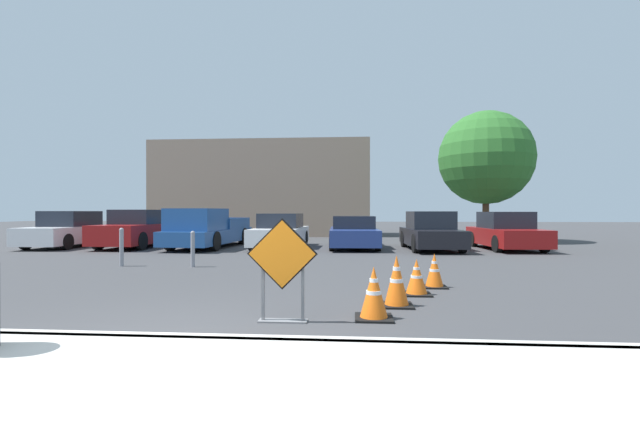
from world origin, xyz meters
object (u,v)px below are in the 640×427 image
at_px(traffic_cone_second, 397,281).
at_px(road_closed_sign, 282,265).
at_px(pickup_truck, 206,230).
at_px(parked_car_third, 281,232).
at_px(traffic_cone_third, 417,277).
at_px(traffic_cone_nearest, 374,293).
at_px(bollard_second, 122,246).
at_px(parked_car_nearest, 70,230).
at_px(parked_car_sixth, 506,232).
at_px(parked_car_second, 139,230).
at_px(parked_car_fourth, 354,233).
at_px(traffic_cone_fourth, 434,271).
at_px(bollard_nearest, 193,248).
at_px(parked_car_fifth, 431,232).

bearing_deg(traffic_cone_second, road_closed_sign, -145.57).
height_order(pickup_truck, parked_car_third, pickup_truck).
xyz_separation_m(traffic_cone_second, traffic_cone_third, (0.45, 0.96, -0.08)).
bearing_deg(traffic_cone_nearest, traffic_cone_second, 64.46).
distance_m(traffic_cone_nearest, bollard_second, 8.38).
distance_m(traffic_cone_nearest, pickup_truck, 12.71).
xyz_separation_m(traffic_cone_nearest, parked_car_nearest, (-12.23, 11.19, 0.33)).
relative_size(parked_car_third, parked_car_sixth, 1.07).
bearing_deg(parked_car_second, parked_car_third, -177.93).
height_order(parked_car_third, bollard_second, parked_car_third).
bearing_deg(parked_car_fourth, traffic_cone_third, 94.60).
height_order(parked_car_nearest, parked_car_sixth, parked_car_nearest).
bearing_deg(traffic_cone_third, parked_car_fourth, 96.55).
bearing_deg(bollard_second, traffic_cone_fourth, -18.50).
relative_size(parked_car_second, parked_car_sixth, 1.08).
bearing_deg(pickup_truck, traffic_cone_second, 126.85).
bearing_deg(bollard_nearest, parked_car_sixth, 30.88).
bearing_deg(bollard_nearest, pickup_truck, 106.12).
bearing_deg(pickup_truck, parked_car_third, -169.86).
xyz_separation_m(parked_car_second, bollard_nearest, (4.66, -6.07, -0.22)).
relative_size(traffic_cone_third, traffic_cone_fourth, 0.96).
xyz_separation_m(pickup_truck, parked_car_fourth, (6.00, 0.46, -0.11)).
xyz_separation_m(road_closed_sign, parked_car_fifth, (3.95, 11.21, -0.09)).
height_order(parked_car_nearest, parked_car_third, parked_car_nearest).
height_order(traffic_cone_nearest, parked_car_fifth, parked_car_fifth).
bearing_deg(bollard_second, parked_car_fifth, 31.63).
distance_m(road_closed_sign, parked_car_nearest, 15.89).
relative_size(parked_car_third, parked_car_fourth, 1.01).
bearing_deg(traffic_cone_second, parked_car_sixth, 63.21).
relative_size(road_closed_sign, parked_car_nearest, 0.31).
xyz_separation_m(road_closed_sign, traffic_cone_fourth, (2.54, 2.85, -0.45)).
height_order(road_closed_sign, parked_car_fourth, road_closed_sign).
bearing_deg(parked_car_second, pickup_truck, 176.74).
relative_size(traffic_cone_second, parked_car_sixth, 0.19).
bearing_deg(parked_car_nearest, traffic_cone_third, 143.07).
distance_m(traffic_cone_nearest, traffic_cone_fourth, 2.87).
xyz_separation_m(parked_car_sixth, bollard_second, (-12.28, -6.15, -0.12)).
height_order(pickup_truck, bollard_nearest, pickup_truck).
bearing_deg(road_closed_sign, bollard_second, 134.22).
xyz_separation_m(parked_car_nearest, bollard_second, (5.66, -5.99, -0.14)).
relative_size(traffic_cone_second, parked_car_third, 0.18).
relative_size(traffic_cone_third, bollard_second, 0.61).
height_order(parked_car_fifth, bollard_second, parked_car_fifth).
distance_m(parked_car_second, bollard_second, 6.63).
height_order(parked_car_third, bollard_nearest, parked_car_third).
bearing_deg(pickup_truck, traffic_cone_fourth, 135.48).
bearing_deg(bollard_nearest, traffic_cone_nearest, -48.60).
distance_m(traffic_cone_fourth, bollard_second, 8.31).
distance_m(parked_car_third, parked_car_fourth, 2.99).
height_order(parked_car_fourth, parked_car_sixth, parked_car_sixth).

